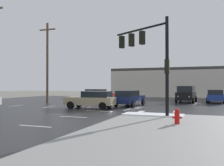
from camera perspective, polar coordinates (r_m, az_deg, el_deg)
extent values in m
plane|color=slate|center=(22.30, -1.39, -6.03)|extent=(120.00, 120.00, 0.00)
cube|color=#232326|center=(22.30, -1.39, -6.00)|extent=(44.00, 44.00, 0.02)
cube|color=white|center=(17.05, 9.42, -7.15)|extent=(4.00, 1.60, 0.06)
cube|color=silver|center=(13.59, -17.36, -9.47)|extent=(2.00, 0.15, 0.01)
cube|color=silver|center=(16.90, -8.98, -7.71)|extent=(2.00, 0.15, 0.01)
cube|color=silver|center=(20.46, -3.47, -6.46)|extent=(2.00, 0.15, 0.01)
cube|color=silver|center=(24.16, 0.37, -5.55)|extent=(2.00, 0.15, 0.01)
cube|color=silver|center=(27.94, 3.16, -4.86)|extent=(2.00, 0.15, 0.01)
cube|color=silver|center=(31.78, 5.29, -4.34)|extent=(2.00, 0.15, 0.01)
cube|color=silver|center=(35.65, 6.95, -3.92)|extent=(2.00, 0.15, 0.01)
cube|color=silver|center=(39.55, 8.29, -3.58)|extent=(2.00, 0.15, 0.01)
cube|color=silver|center=(27.58, -21.16, -4.89)|extent=(0.15, 2.00, 0.01)
cube|color=silver|center=(25.13, -14.27, -5.34)|extent=(0.15, 2.00, 0.01)
cube|color=silver|center=(23.11, -6.03, -5.77)|extent=(0.15, 2.00, 0.01)
cube|color=silver|center=(21.65, 3.56, -6.13)|extent=(0.15, 2.00, 0.01)
cube|color=silver|center=(20.86, 14.22, -6.33)|extent=(0.15, 2.00, 0.01)
cube|color=silver|center=(17.41, 4.52, -7.51)|extent=(0.45, 7.00, 0.01)
cylinder|color=black|center=(16.22, 12.58, 3.74)|extent=(0.22, 0.22, 6.41)
cylinder|color=black|center=(18.29, 6.40, 12.13)|extent=(4.29, 2.72, 0.14)
cube|color=black|center=(17.99, 6.96, 10.31)|extent=(0.43, 0.45, 0.95)
sphere|color=#19D833|center=(18.16, 6.60, 11.13)|extent=(0.20, 0.20, 0.20)
cube|color=black|center=(18.78, 4.52, 9.85)|extent=(0.43, 0.45, 0.95)
sphere|color=#19D833|center=(18.95, 4.18, 10.63)|extent=(0.20, 0.20, 0.20)
cube|color=black|center=(19.60, 2.28, 9.41)|extent=(0.43, 0.45, 0.95)
sphere|color=#19D833|center=(19.77, 1.97, 10.16)|extent=(0.20, 0.20, 0.20)
cube|color=black|center=(16.22, 12.58, 3.73)|extent=(0.28, 0.36, 0.90)
cylinder|color=red|center=(13.35, 14.76, -7.82)|extent=(0.26, 0.26, 0.60)
sphere|color=red|center=(13.31, 14.75, -6.24)|extent=(0.25, 0.25, 0.25)
cylinder|color=red|center=(13.37, 13.98, -7.69)|extent=(0.12, 0.11, 0.11)
cylinder|color=red|center=(13.33, 15.53, -7.70)|extent=(0.12, 0.11, 0.11)
cube|color=beige|center=(48.94, 15.30, -0.17)|extent=(25.03, 8.00, 4.85)
cube|color=#3F3D3A|center=(49.03, 15.29, 2.96)|extent=(25.03, 8.00, 0.50)
cube|color=black|center=(32.13, 16.76, -2.84)|extent=(2.27, 4.92, 0.95)
cube|color=black|center=(32.11, 16.76, -1.33)|extent=(2.02, 3.47, 0.75)
cylinder|color=black|center=(30.42, 18.19, -3.87)|extent=(0.26, 0.67, 0.66)
cylinder|color=black|center=(30.69, 14.56, -3.85)|extent=(0.26, 0.67, 0.66)
cylinder|color=black|center=(33.67, 18.77, -3.54)|extent=(0.26, 0.67, 0.66)
cylinder|color=black|center=(33.90, 15.48, -3.53)|extent=(0.26, 0.67, 0.66)
sphere|color=white|center=(29.73, 17.37, -3.03)|extent=(0.18, 0.18, 0.18)
sphere|color=white|center=(29.90, 15.00, -3.02)|extent=(0.18, 0.18, 0.18)
cube|color=#141E47|center=(25.56, 4.17, -3.75)|extent=(2.24, 4.66, 0.70)
cube|color=black|center=(24.91, 3.59, -2.39)|extent=(1.89, 2.63, 0.55)
cylinder|color=black|center=(27.33, 3.60, -4.27)|extent=(0.28, 0.68, 0.66)
cylinder|color=black|center=(26.70, 7.19, -4.36)|extent=(0.28, 0.68, 0.66)
cylinder|color=black|center=(24.54, 0.88, -4.70)|extent=(0.28, 0.68, 0.66)
cylinder|color=black|center=(23.83, 4.82, -4.83)|extent=(0.28, 0.68, 0.66)
sphere|color=white|center=(27.81, 4.74, -3.48)|extent=(0.18, 0.18, 0.18)
sphere|color=white|center=(27.42, 6.99, -3.53)|extent=(0.18, 0.18, 0.18)
cube|color=#B21919|center=(33.75, -2.76, -2.96)|extent=(4.67, 2.29, 0.70)
cube|color=black|center=(34.06, -3.75, -1.89)|extent=(2.64, 1.92, 0.55)
cylinder|color=black|center=(33.84, 0.25, -3.55)|extent=(0.68, 0.29, 0.66)
cylinder|color=black|center=(32.24, -1.18, -3.70)|extent=(0.68, 0.29, 0.66)
cylinder|color=black|center=(35.31, -4.21, -3.42)|extent=(0.68, 0.29, 0.66)
cylinder|color=black|center=(33.78, -5.78, -3.55)|extent=(0.68, 0.29, 0.66)
sphere|color=white|center=(33.24, 1.04, -3.00)|extent=(0.18, 0.18, 0.18)
sphere|color=white|center=(32.21, 0.15, -3.08)|extent=(0.18, 0.18, 0.18)
cube|color=navy|center=(32.61, 22.84, -3.01)|extent=(2.14, 4.63, 0.70)
cube|color=black|center=(31.91, 22.80, -1.94)|extent=(1.84, 2.60, 0.55)
cylinder|color=black|center=(34.19, 21.41, -3.48)|extent=(0.27, 0.67, 0.66)
cylinder|color=black|center=(34.14, 24.43, -3.48)|extent=(0.27, 0.67, 0.66)
cylinder|color=black|center=(31.14, 21.09, -3.78)|extent=(0.27, 0.67, 0.66)
cylinder|color=black|center=(31.08, 24.41, -3.77)|extent=(0.27, 0.67, 0.66)
sphere|color=white|center=(34.83, 22.00, -2.85)|extent=(0.18, 0.18, 0.18)
sphere|color=white|center=(34.80, 23.90, -2.85)|extent=(0.18, 0.18, 0.18)
cube|color=tan|center=(22.85, -5.08, -4.13)|extent=(4.59, 2.03, 0.70)
cube|color=black|center=(22.57, -3.49, -2.59)|extent=(2.56, 1.78, 0.55)
cylinder|color=black|center=(22.69, -9.54, -5.04)|extent=(0.67, 0.25, 0.66)
cylinder|color=black|center=(24.30, -7.62, -4.74)|extent=(0.67, 0.25, 0.66)
cylinder|color=black|center=(21.49, -2.20, -5.30)|extent=(0.67, 0.25, 0.66)
cylinder|color=black|center=(23.19, -0.72, -4.95)|extent=(0.67, 0.25, 0.66)
sphere|color=white|center=(23.26, -10.65, -4.06)|extent=(0.18, 0.18, 0.18)
sphere|color=white|center=(24.28, -9.38, -3.91)|extent=(0.18, 0.18, 0.18)
cylinder|color=brown|center=(31.00, -14.67, 4.50)|extent=(0.28, 0.28, 9.69)
cube|color=brown|center=(31.61, -14.66, 11.82)|extent=(2.20, 0.14, 0.14)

